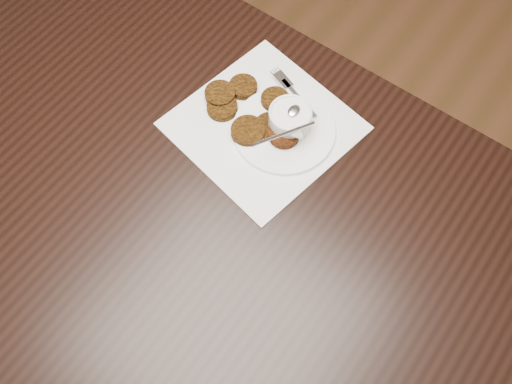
% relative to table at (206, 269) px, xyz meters
% --- Properties ---
extents(floor, '(4.00, 4.00, 0.00)m').
position_rel_table_xyz_m(floor, '(-0.00, -0.03, -0.38)').
color(floor, brown).
rests_on(floor, ground).
extents(table, '(1.50, 0.97, 0.75)m').
position_rel_table_xyz_m(table, '(0.00, 0.00, 0.00)').
color(table, black).
rests_on(table, floor).
extents(napkin, '(0.37, 0.37, 0.00)m').
position_rel_table_xyz_m(napkin, '(0.01, 0.23, 0.38)').
color(napkin, white).
rests_on(napkin, table).
extents(sauce_ramekin, '(0.14, 0.14, 0.12)m').
position_rel_table_xyz_m(sauce_ramekin, '(0.05, 0.26, 0.44)').
color(sauce_ramekin, white).
rests_on(sauce_ramekin, napkin).
extents(patty_cluster, '(0.28, 0.28, 0.02)m').
position_rel_table_xyz_m(patty_cluster, '(-0.05, 0.25, 0.39)').
color(patty_cluster, '#623A0C').
rests_on(patty_cluster, napkin).
extents(plate_with_patty, '(0.26, 0.26, 0.03)m').
position_rel_table_xyz_m(plate_with_patty, '(0.05, 0.24, 0.39)').
color(plate_with_patty, white).
rests_on(plate_with_patty, table).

